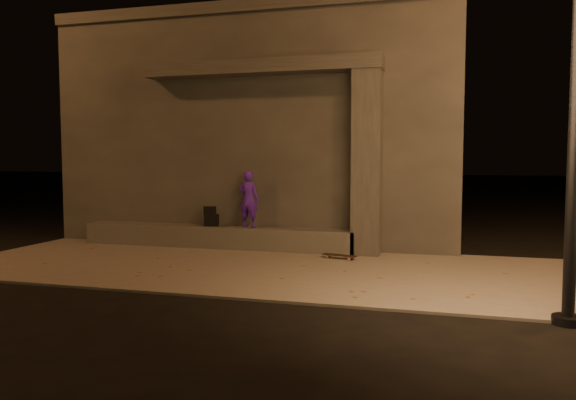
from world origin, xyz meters
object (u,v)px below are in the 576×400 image
(skateboarder, at_px, (249,199))
(backpack, at_px, (212,219))
(column, at_px, (367,163))
(skateboard, at_px, (339,255))

(skateboarder, bearing_deg, backpack, 5.39)
(column, xyz_separation_m, backpack, (-3.30, 0.00, -1.20))
(backpack, distance_m, skateboard, 3.01)
(column, xyz_separation_m, skateboard, (-0.41, -0.65, -1.74))
(skateboarder, xyz_separation_m, backpack, (-0.84, 0.00, -0.44))
(skateboarder, xyz_separation_m, skateboard, (2.05, -0.65, -0.98))
(skateboarder, distance_m, skateboard, 2.36)
(skateboarder, height_order, skateboard, skateboarder)
(backpack, bearing_deg, skateboarder, -18.81)
(skateboarder, relative_size, skateboard, 1.69)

